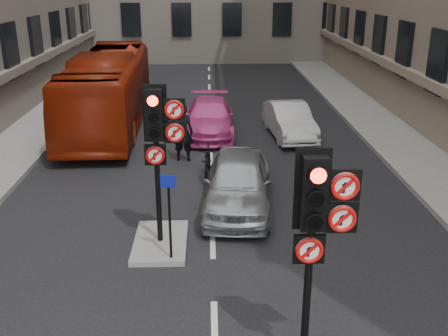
{
  "coord_description": "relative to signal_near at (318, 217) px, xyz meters",
  "views": [
    {
      "loc": [
        -0.07,
        -5.73,
        5.82
      ],
      "look_at": [
        0.2,
        3.0,
        2.6
      ],
      "focal_mm": 42.0,
      "sensor_mm": 36.0,
      "label": 1
    }
  ],
  "objects": [
    {
      "name": "info_sign",
      "position": [
        -2.39,
        3.19,
        -1.23
      ],
      "size": [
        0.33,
        0.13,
        1.91
      ],
      "rotation": [
        0.0,
        0.0,
        -0.23
      ],
      "color": "black",
      "rests_on": "centre_island"
    },
    {
      "name": "bus_red",
      "position": [
        -5.57,
        14.31,
        -1.09
      ],
      "size": [
        2.9,
        10.78,
        2.98
      ],
      "primitive_type": "imported",
      "rotation": [
        0.0,
        0.0,
        0.04
      ],
      "color": "maroon",
      "rests_on": "ground"
    },
    {
      "name": "pavement_right",
      "position": [
        5.71,
        11.01,
        -2.5
      ],
      "size": [
        3.0,
        50.0,
        0.16
      ],
      "primitive_type": "cube",
      "color": "gray",
      "rests_on": "ground"
    },
    {
      "name": "car_pink",
      "position": [
        -1.51,
        12.94,
        -1.93
      ],
      "size": [
        1.9,
        4.54,
        1.31
      ],
      "primitive_type": "imported",
      "rotation": [
        0.0,
        0.0,
        -0.01
      ],
      "color": "#CB3B8A",
      "rests_on": "ground"
    },
    {
      "name": "motorcyclist",
      "position": [
        -2.41,
        9.84,
        -1.6
      ],
      "size": [
        0.76,
        0.54,
        1.96
      ],
      "primitive_type": "imported",
      "rotation": [
        0.0,
        0.0,
        3.04
      ],
      "color": "black",
      "rests_on": "ground"
    },
    {
      "name": "motorcycle",
      "position": [
        -1.59,
        8.32,
        -2.08
      ],
      "size": [
        0.62,
        1.69,
        1.0
      ],
      "primitive_type": "imported",
      "rotation": [
        0.0,
        0.0,
        -0.09
      ],
      "color": "black",
      "rests_on": "ground"
    },
    {
      "name": "car_silver",
      "position": [
        -0.8,
        6.01,
        -1.86
      ],
      "size": [
        2.11,
        4.41,
        1.45
      ],
      "primitive_type": "imported",
      "rotation": [
        0.0,
        0.0,
        -0.1
      ],
      "color": "#929599",
      "rests_on": "ground"
    },
    {
      "name": "car_white",
      "position": [
        1.52,
        12.47,
        -1.94
      ],
      "size": [
        1.71,
        4.0,
        1.28
      ],
      "primitive_type": "imported",
      "rotation": [
        0.0,
        0.0,
        0.09
      ],
      "color": "silver",
      "rests_on": "ground"
    },
    {
      "name": "signal_far",
      "position": [
        -2.6,
        4.0,
        0.12
      ],
      "size": [
        0.91,
        0.4,
        3.58
      ],
      "color": "black",
      "rests_on": "centre_island"
    },
    {
      "name": "centre_island",
      "position": [
        -2.69,
        4.01,
        -2.52
      ],
      "size": [
        1.2,
        2.0,
        0.12
      ],
      "primitive_type": "cube",
      "color": "gray",
      "rests_on": "ground"
    },
    {
      "name": "signal_near",
      "position": [
        0.0,
        0.0,
        0.0
      ],
      "size": [
        0.91,
        0.4,
        3.58
      ],
      "color": "black",
      "rests_on": "ground"
    },
    {
      "name": "pavement_left",
      "position": [
        -8.69,
        11.01,
        -2.5
      ],
      "size": [
        3.0,
        50.0,
        0.16
      ],
      "primitive_type": "cube",
      "color": "gray",
      "rests_on": "ground"
    }
  ]
}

